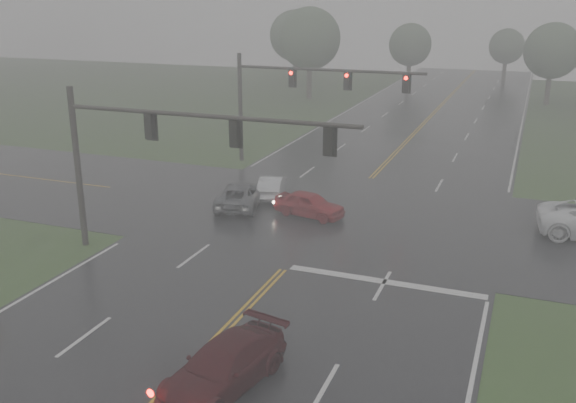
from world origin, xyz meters
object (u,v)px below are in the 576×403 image
at_px(sedan_red, 309,216).
at_px(signal_gantry_far, 294,89).
at_px(sedan_silver, 272,197).
at_px(sedan_maroon, 224,387).
at_px(car_grey, 241,207).
at_px(signal_gantry_near, 154,143).

bearing_deg(sedan_red, signal_gantry_far, 37.02).
bearing_deg(signal_gantry_far, sedan_silver, -79.05).
distance_m(sedan_maroon, car_grey, 17.95).
relative_size(sedan_red, signal_gantry_near, 0.29).
bearing_deg(signal_gantry_far, sedan_red, -64.85).
bearing_deg(car_grey, sedan_red, 165.10).
distance_m(sedan_red, signal_gantry_near, 10.65).
distance_m(car_grey, signal_gantry_far, 11.40).
distance_m(sedan_maroon, sedan_red, 16.55).
relative_size(sedan_maroon, sedan_red, 1.25).
height_order(sedan_maroon, sedan_silver, sedan_maroon).
relative_size(sedan_maroon, signal_gantry_near, 0.36).
bearing_deg(sedan_red, sedan_silver, 63.43).
bearing_deg(signal_gantry_far, sedan_maroon, -73.89).
height_order(sedan_maroon, signal_gantry_near, signal_gantry_near).
height_order(sedan_silver, signal_gantry_far, signal_gantry_far).
bearing_deg(signal_gantry_near, sedan_silver, 83.06).
xyz_separation_m(sedan_maroon, sedan_silver, (-6.19, 18.93, 0.00)).
bearing_deg(signal_gantry_far, car_grey, -86.99).
xyz_separation_m(sedan_silver, signal_gantry_far, (-1.46, 7.54, 5.46)).
relative_size(sedan_silver, signal_gantry_near, 0.28).
distance_m(signal_gantry_near, signal_gantry_far, 18.09).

